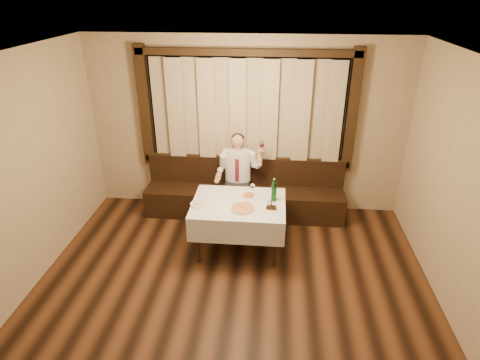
# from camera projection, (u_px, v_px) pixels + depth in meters

# --- Properties ---
(room) EXTENTS (5.01, 6.01, 2.81)m
(room) POSITION_uv_depth(u_px,v_px,m) (232.00, 176.00, 4.49)
(room) COLOR black
(room) RESTS_ON ground
(banquette) EXTENTS (3.20, 0.61, 0.94)m
(banquette) POSITION_uv_depth(u_px,v_px,m) (245.00, 196.00, 6.58)
(banquette) COLOR black
(banquette) RESTS_ON ground
(dining_table) EXTENTS (1.27, 0.97, 0.76)m
(dining_table) POSITION_uv_depth(u_px,v_px,m) (239.00, 209.00, 5.51)
(dining_table) COLOR black
(dining_table) RESTS_ON ground
(pizza) EXTENTS (0.33, 0.33, 0.04)m
(pizza) POSITION_uv_depth(u_px,v_px,m) (243.00, 208.00, 5.30)
(pizza) COLOR white
(pizza) RESTS_ON dining_table
(pasta_red) EXTENTS (0.25, 0.25, 0.08)m
(pasta_red) POSITION_uv_depth(u_px,v_px,m) (249.00, 194.00, 5.61)
(pasta_red) COLOR white
(pasta_red) RESTS_ON dining_table
(pasta_cream) EXTENTS (0.24, 0.24, 0.08)m
(pasta_cream) POSITION_uv_depth(u_px,v_px,m) (199.00, 202.00, 5.41)
(pasta_cream) COLOR white
(pasta_cream) RESTS_ON dining_table
(green_bottle) EXTENTS (0.07, 0.07, 0.33)m
(green_bottle) POSITION_uv_depth(u_px,v_px,m) (274.00, 191.00, 5.47)
(green_bottle) COLOR #104D1A
(green_bottle) RESTS_ON dining_table
(table_wine_glass) EXTENTS (0.07, 0.07, 0.18)m
(table_wine_glass) POSITION_uv_depth(u_px,v_px,m) (253.00, 187.00, 5.60)
(table_wine_glass) COLOR white
(table_wine_glass) RESTS_ON dining_table
(cruet_caddy) EXTENTS (0.13, 0.07, 0.14)m
(cruet_caddy) POSITION_uv_depth(u_px,v_px,m) (271.00, 206.00, 5.29)
(cruet_caddy) COLOR black
(cruet_caddy) RESTS_ON dining_table
(seated_man) EXTENTS (0.75, 0.56, 1.38)m
(seated_man) POSITION_uv_depth(u_px,v_px,m) (238.00, 170.00, 6.29)
(seated_man) COLOR black
(seated_man) RESTS_ON ground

